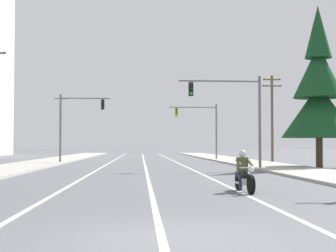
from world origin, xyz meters
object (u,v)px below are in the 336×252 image
Objects in this scene: traffic_signal_near_right at (236,107)px; conifer_tree_right_verge_near at (319,93)px; motorcycle_with_rider at (244,175)px; utility_pole_right_far at (272,115)px; utility_pole_left_far at (61,125)px; traffic_signal_near_left at (75,118)px; traffic_signal_mid_right at (203,123)px.

conifer_tree_right_verge_near reaches higher than traffic_signal_near_right.
utility_pole_right_far reaches higher than motorcycle_with_rider.
traffic_signal_near_right is 0.66× the size of utility_pole_left_far.
utility_pole_left_far is (-18.81, 49.02, 0.75)m from traffic_signal_near_right.
traffic_signal_near_right is 7.00m from conifer_tree_right_verge_near.
motorcycle_with_rider is at bearing -99.49° from traffic_signal_near_right.
utility_pole_left_far reaches higher than traffic_signal_near_left.
conifer_tree_right_verge_near is at bearing -92.14° from utility_pole_right_far.
utility_pole_right_far is 40.27m from utility_pole_left_far.
traffic_signal_near_right is 1.00× the size of traffic_signal_near_left.
utility_pole_right_far is (6.40, -5.62, 0.54)m from traffic_signal_mid_right.
traffic_signal_mid_right is 31.89m from utility_pole_left_far.
traffic_signal_near_left is at bearing -140.55° from traffic_signal_mid_right.
traffic_signal_near_right is 0.71× the size of utility_pole_right_far.
traffic_signal_near_right is 0.53× the size of conifer_tree_right_verge_near.
conifer_tree_right_verge_near reaches higher than utility_pole_right_far.
conifer_tree_right_verge_near is (5.81, -21.22, 1.22)m from traffic_signal_mid_right.
motorcycle_with_rider is 0.35× the size of traffic_signal_mid_right.
traffic_signal_near_right is at bearing -158.58° from conifer_tree_right_verge_near.
traffic_signal_near_right reaches higher than motorcycle_with_rider.
utility_pole_right_far is (7.00, 18.11, 0.53)m from traffic_signal_near_right.
utility_pole_left_far is (-19.42, 25.29, 0.76)m from traffic_signal_mid_right.
conifer_tree_right_verge_near reaches higher than traffic_signal_mid_right.
motorcycle_with_rider is at bearing -94.73° from traffic_signal_mid_right.
conifer_tree_right_verge_near is at bearing 21.42° from traffic_signal_near_right.
utility_pole_left_far reaches higher than utility_pole_right_far.
traffic_signal_near_left is at bearing 107.94° from motorcycle_with_rider.
traffic_signal_near_right is at bearing -47.30° from traffic_signal_near_left.
traffic_signal_near_right is at bearing -111.13° from utility_pole_right_far.
traffic_signal_near_left is 36.43m from utility_pole_left_far.
utility_pole_left_far is at bearing 118.48° from conifer_tree_right_verge_near.
utility_pole_left_far is at bearing 100.48° from traffic_signal_near_left.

